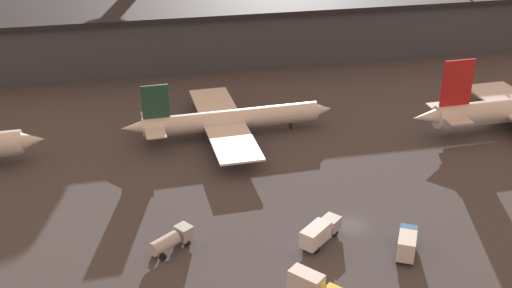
{
  "coord_description": "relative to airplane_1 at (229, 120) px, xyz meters",
  "views": [
    {
      "loc": [
        -28.48,
        -71.18,
        51.14
      ],
      "look_at": [
        -10.48,
        15.97,
        6.0
      ],
      "focal_mm": 45.0,
      "sensor_mm": 36.0,
      "label": 1
    }
  ],
  "objects": [
    {
      "name": "service_vehicle_1",
      "position": [
        -13.24,
        -32.79,
        -1.41
      ],
      "size": [
        6.32,
        5.31,
        2.65
      ],
      "rotation": [
        0.0,
        0.0,
        0.62
      ],
      "color": "#9EA3A8",
      "rests_on": "ground"
    },
    {
      "name": "service_vehicle_3",
      "position": [
        16.74,
        -40.19,
        -1.07
      ],
      "size": [
        4.77,
        6.34,
        3.49
      ],
      "rotation": [
        0.0,
        0.0,
        1.09
      ],
      "color": "#195199",
      "rests_on": "ground"
    },
    {
      "name": "ground",
      "position": [
        12.13,
        -32.06,
        -3.0
      ],
      "size": [
        600.0,
        600.0,
        0.0
      ],
      "primitive_type": "plane",
      "color": "#423F44"
    },
    {
      "name": "service_vehicle_2",
      "position": [
        2.28,
        -46.24,
        -1.0
      ],
      "size": [
        5.93,
        6.34,
        3.63
      ],
      "rotation": [
        0.0,
        0.0,
        -0.85
      ],
      "color": "gold",
      "rests_on": "ground"
    },
    {
      "name": "airplane_1",
      "position": [
        0.0,
        0.0,
        0.0
      ],
      "size": [
        38.6,
        31.97,
        10.93
      ],
      "rotation": [
        0.0,
        0.0,
        0.04
      ],
      "color": "white",
      "rests_on": "ground"
    },
    {
      "name": "service_vehicle_4",
      "position": [
        6.42,
        -35.23,
        -1.22
      ],
      "size": [
        7.04,
        6.55,
        3.14
      ],
      "rotation": [
        0.0,
        0.0,
        0.72
      ],
      "color": "#9EA3A8",
      "rests_on": "ground"
    },
    {
      "name": "terminal_building",
      "position": [
        12.13,
        44.14,
        3.67
      ],
      "size": [
        184.49,
        25.27,
        13.24
      ],
      "color": "#3D424C",
      "rests_on": "ground"
    }
  ]
}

